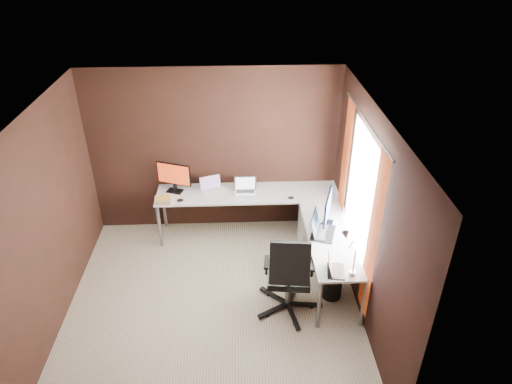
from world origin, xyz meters
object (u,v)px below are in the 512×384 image
monitor_right (328,208)px  drawer_pedestal (314,229)px  monitor_left (174,176)px  wastebasket (332,287)px  book_stack (163,200)px  laptop_black_big (320,229)px  office_chair (288,288)px  laptop_white (211,188)px  laptop_black_small (334,269)px  desk_lamp (348,248)px  laptop_silver (245,189)px

monitor_right → drawer_pedestal: bearing=23.5°
monitor_left → wastebasket: (2.08, -1.49, -0.84)m
book_stack → wastebasket: (2.23, -1.20, -0.62)m
monitor_left → drawer_pedestal: bearing=7.8°
laptop_black_big → monitor_left: bearing=77.8°
monitor_right → office_chair: 1.14m
laptop_white → laptop_black_small: size_ratio=1.20×
monitor_left → laptop_black_small: bearing=-23.2°
desk_lamp → laptop_black_small: bearing=171.4°
drawer_pedestal → laptop_silver: size_ratio=1.84×
drawer_pedestal → monitor_left: (-2.01, 0.44, 0.68)m
drawer_pedestal → monitor_right: 0.85m
laptop_black_small → office_chair: size_ratio=0.26×
monitor_right → book_stack: 2.31m
laptop_black_big → desk_lamp: (0.17, -0.75, 0.28)m
laptop_black_big → book_stack: laptop_black_big is taller
monitor_right → laptop_silver: size_ratio=1.60×
laptop_white → desk_lamp: desk_lamp is taller
laptop_silver → drawer_pedestal: bearing=-20.1°
monitor_right → laptop_black_big: 0.30m
laptop_black_big → wastebasket: bearing=-141.3°
wastebasket → monitor_right: bearing=92.4°
monitor_left → monitor_right: bearing=-4.4°
drawer_pedestal → laptop_black_big: (-0.07, -0.69, 0.49)m
monitor_left → laptop_white: (0.53, -0.01, -0.21)m
monitor_left → wastebasket: monitor_left is taller
drawer_pedestal → desk_lamp: size_ratio=1.11×
book_stack → office_chair: office_chair is taller
laptop_silver → laptop_black_big: size_ratio=0.69×
laptop_white → book_stack: 0.73m
monitor_left → laptop_black_small: size_ratio=1.63×
drawer_pedestal → monitor_left: bearing=167.6°
drawer_pedestal → laptop_black_small: size_ratio=1.99×
book_stack → desk_lamp: bearing=-35.1°
laptop_white → laptop_black_small: bearing=-71.7°
drawer_pedestal → laptop_white: (-1.48, 0.43, 0.48)m
laptop_black_big → desk_lamp: desk_lamp is taller
laptop_black_big → laptop_white: bearing=69.6°
laptop_black_small → wastebasket: (0.10, 0.38, -0.63)m
desk_lamp → drawer_pedestal: bearing=88.6°
office_chair → monitor_left: bearing=138.0°
drawer_pedestal → wastebasket: 1.07m
monitor_right → laptop_white: size_ratio=1.45×
laptop_black_small → wastebasket: 0.74m
office_chair → desk_lamp: bearing=-9.6°
monitor_left → office_chair: bearing=-28.4°
desk_lamp → office_chair: (-0.62, 0.18, -0.73)m
laptop_white → laptop_black_big: bearing=-58.0°
monitor_left → laptop_black_big: size_ratio=1.05×
laptop_black_big → laptop_black_small: size_ratio=1.56×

